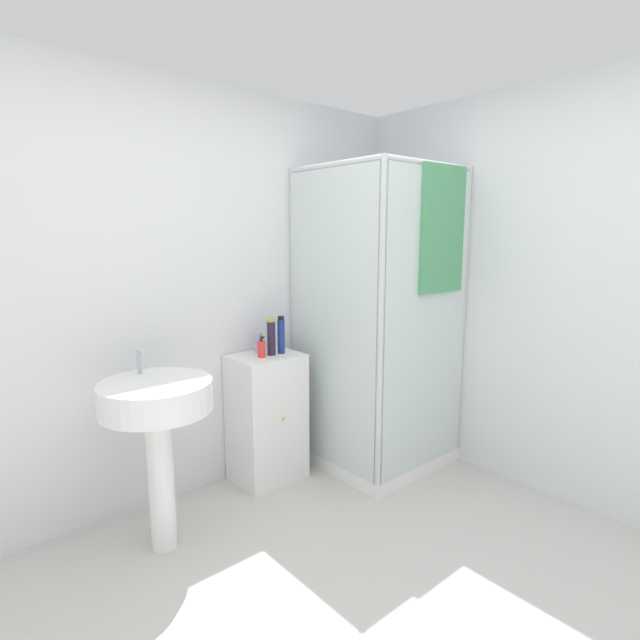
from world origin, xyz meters
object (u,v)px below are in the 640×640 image
sink (157,415)px  lotion_bottle_white (259,343)px  soap_dispenser (262,349)px  shampoo_bottle_tall_black (271,337)px  shampoo_bottle_blue (281,335)px

sink → lotion_bottle_white: bearing=23.0°
soap_dispenser → lotion_bottle_white: bearing=63.4°
lotion_bottle_white → soap_dispenser: bearing=-116.6°
shampoo_bottle_tall_black → lotion_bottle_white: (-0.02, 0.12, -0.05)m
lotion_bottle_white → shampoo_bottle_tall_black: bearing=-80.5°
lotion_bottle_white → shampoo_bottle_blue: bearing=-51.2°
shampoo_bottle_tall_black → lotion_bottle_white: 0.13m
sink → lotion_bottle_white: (0.85, 0.36, 0.19)m
shampoo_bottle_blue → lotion_bottle_white: (-0.10, 0.12, -0.06)m
soap_dispenser → shampoo_bottle_blue: shampoo_bottle_blue is taller
shampoo_bottle_blue → soap_dispenser: bearing=-177.4°
shampoo_bottle_blue → lotion_bottle_white: 0.16m
shampoo_bottle_tall_black → shampoo_bottle_blue: shampoo_bottle_blue is taller
sink → shampoo_bottle_tall_black: (0.87, 0.24, 0.24)m
lotion_bottle_white → sink: bearing=-157.0°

